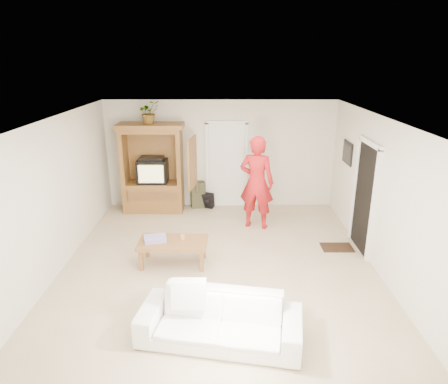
# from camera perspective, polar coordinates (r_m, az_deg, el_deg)

# --- Properties ---
(floor) EXTENTS (6.00, 6.00, 0.00)m
(floor) POSITION_cam_1_polar(r_m,az_deg,el_deg) (7.34, -0.75, -10.06)
(floor) COLOR tan
(floor) RESTS_ON ground
(ceiling) EXTENTS (6.00, 6.00, 0.00)m
(ceiling) POSITION_cam_1_polar(r_m,az_deg,el_deg) (6.50, -0.85, 10.47)
(ceiling) COLOR white
(ceiling) RESTS_ON floor
(wall_back) EXTENTS (5.50, 0.00, 5.50)m
(wall_back) POSITION_cam_1_polar(r_m,az_deg,el_deg) (9.69, -0.52, 5.39)
(wall_back) COLOR silver
(wall_back) RESTS_ON floor
(wall_front) EXTENTS (5.50, 0.00, 5.50)m
(wall_front) POSITION_cam_1_polar(r_m,az_deg,el_deg) (4.09, -1.48, -14.30)
(wall_front) COLOR silver
(wall_front) RESTS_ON floor
(wall_left) EXTENTS (0.00, 6.00, 6.00)m
(wall_left) POSITION_cam_1_polar(r_m,az_deg,el_deg) (7.38, -22.66, -0.37)
(wall_left) COLOR silver
(wall_left) RESTS_ON floor
(wall_right) EXTENTS (0.00, 6.00, 6.00)m
(wall_right) POSITION_cam_1_polar(r_m,az_deg,el_deg) (7.30, 21.33, -0.41)
(wall_right) COLOR silver
(wall_right) RESTS_ON floor
(armoire) EXTENTS (1.82, 1.14, 2.10)m
(armoire) POSITION_cam_1_polar(r_m,az_deg,el_deg) (9.61, -9.98, 2.58)
(armoire) COLOR brown
(armoire) RESTS_ON floor
(door_back) EXTENTS (0.85, 0.05, 2.04)m
(door_back) POSITION_cam_1_polar(r_m,az_deg,el_deg) (9.73, 0.37, 3.75)
(door_back) COLOR white
(door_back) RESTS_ON floor
(doorway_right) EXTENTS (0.05, 0.90, 2.04)m
(doorway_right) POSITION_cam_1_polar(r_m,az_deg,el_deg) (7.91, 19.44, -0.91)
(doorway_right) COLOR black
(doorway_right) RESTS_ON floor
(framed_picture) EXTENTS (0.03, 0.60, 0.48)m
(framed_picture) POSITION_cam_1_polar(r_m,az_deg,el_deg) (8.94, 17.25, 5.39)
(framed_picture) COLOR black
(framed_picture) RESTS_ON wall_right
(doormat) EXTENTS (0.60, 0.40, 0.02)m
(doormat) POSITION_cam_1_polar(r_m,az_deg,el_deg) (8.16, 15.83, -7.62)
(doormat) COLOR #382316
(doormat) RESTS_ON floor
(plant) EXTENTS (0.61, 0.59, 0.52)m
(plant) POSITION_cam_1_polar(r_m,az_deg,el_deg) (9.30, -10.67, 11.14)
(plant) COLOR #4C7238
(plant) RESTS_ON armoire
(man) EXTENTS (0.84, 0.67, 2.02)m
(man) POSITION_cam_1_polar(r_m,az_deg,el_deg) (8.49, 4.68, 1.35)
(man) COLOR #B3171C
(man) RESTS_ON floor
(sofa) EXTENTS (2.20, 1.17, 0.61)m
(sofa) POSITION_cam_1_polar(r_m,az_deg,el_deg) (5.42, -0.61, -17.81)
(sofa) COLOR white
(sofa) RESTS_ON floor
(coffee_table) EXTENTS (1.23, 0.69, 0.45)m
(coffee_table) POSITION_cam_1_polar(r_m,az_deg,el_deg) (7.19, -7.30, -7.35)
(coffee_table) COLOR brown
(coffee_table) RESTS_ON floor
(towel) EXTENTS (0.43, 0.36, 0.08)m
(towel) POSITION_cam_1_polar(r_m,az_deg,el_deg) (7.19, -9.78, -6.59)
(towel) COLOR #DB49A5
(towel) RESTS_ON coffee_table
(candle) EXTENTS (0.08, 0.08, 0.10)m
(candle) POSITION_cam_1_polar(r_m,az_deg,el_deg) (7.17, -5.96, -6.40)
(candle) COLOR tan
(candle) RESTS_ON coffee_table
(backpack_black) EXTENTS (0.33, 0.27, 0.36)m
(backpack_black) POSITION_cam_1_polar(r_m,az_deg,el_deg) (9.83, -2.36, -1.25)
(backpack_black) COLOR black
(backpack_black) RESTS_ON floor
(backpack_olive) EXTENTS (0.39, 0.32, 0.65)m
(backpack_olive) POSITION_cam_1_polar(r_m,az_deg,el_deg) (9.84, -3.76, -0.36)
(backpack_olive) COLOR #47442B
(backpack_olive) RESTS_ON floor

